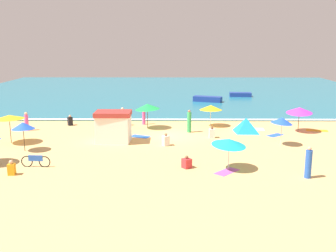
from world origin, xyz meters
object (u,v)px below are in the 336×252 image
at_px(beach_umbrella_0, 229,142).
at_px(beachgoer_0, 189,122).
at_px(lifeguard_cabana, 113,126).
at_px(beachgoer_4, 212,133).
at_px(beachgoer_1, 166,140).
at_px(small_boat_0, 240,95).
at_px(beachgoer_9, 144,116).
at_px(beachgoer_5, 308,163).
at_px(small_boat_1, 208,99).
at_px(beachgoer_6, 70,121).
at_px(beach_umbrella_4, 23,126).
at_px(parked_bicycle, 36,161).
at_px(beachgoer_3, 27,122).
at_px(beachgoer_10, 12,168).
at_px(beach_umbrella_1, 299,110).
at_px(beachgoer_11, 187,163).
at_px(beachgoer_8, 123,117).
at_px(beach_umbrella_6, 211,108).
at_px(beach_umbrella_2, 9,117).
at_px(beachgoer_7, 110,120).
at_px(beach_umbrella_5, 282,121).
at_px(beach_umbrella_3, 147,107).
at_px(beach_tent, 246,125).

relative_size(beach_umbrella_0, beachgoer_0, 1.52).
distance_m(lifeguard_cabana, beachgoer_4, 7.73).
distance_m(beachgoer_1, small_boat_0, 27.04).
height_order(beachgoer_4, beachgoer_9, beachgoer_9).
distance_m(beachgoer_5, small_boat_1, 27.76).
bearing_deg(beachgoer_6, beachgoer_5, -39.64).
relative_size(beachgoer_1, beachgoer_9, 0.55).
distance_m(beach_umbrella_4, parked_bicycle, 4.33).
relative_size(beachgoer_1, beachgoer_5, 0.51).
distance_m(lifeguard_cabana, beachgoer_6, 7.70).
relative_size(beachgoer_3, beachgoer_10, 1.82).
xyz_separation_m(beach_umbrella_1, beachgoer_5, (-3.01, -11.49, -1.01)).
distance_m(beachgoer_9, beachgoer_11, 13.14).
relative_size(beachgoer_0, beachgoer_8, 1.15).
bearing_deg(beach_umbrella_1, beachgoer_11, -134.89).
relative_size(beach_umbrella_6, beachgoer_6, 2.60).
xyz_separation_m(beach_umbrella_6, small_boat_1, (0.96, 13.89, -1.27)).
relative_size(beach_umbrella_2, beachgoer_11, 4.00).
bearing_deg(beachgoer_10, beachgoer_11, 7.65).
bearing_deg(beachgoer_9, parked_bicycle, -114.52).
height_order(beach_umbrella_1, beachgoer_7, beach_umbrella_1).
relative_size(beach_umbrella_6, beachgoer_4, 2.71).
distance_m(beachgoer_4, small_boat_1, 18.26).
relative_size(beach_umbrella_0, beach_umbrella_5, 1.35).
bearing_deg(beachgoer_3, beachgoer_10, -74.45).
bearing_deg(beachgoer_6, beachgoer_9, 4.12).
bearing_deg(beachgoer_1, beachgoer_3, 157.74).
height_order(beach_umbrella_1, beach_umbrella_3, beach_umbrella_3).
bearing_deg(beachgoer_4, beach_umbrella_3, 147.66).
relative_size(beach_tent, small_boat_0, 0.89).
bearing_deg(beachgoer_10, beach_tent, 35.29).
bearing_deg(beachgoer_3, beach_umbrella_3, 4.96).
distance_m(beach_umbrella_6, beachgoer_3, 15.98).
distance_m(beach_umbrella_5, small_boat_0, 25.15).
height_order(beach_umbrella_3, small_boat_0, beach_umbrella_3).
distance_m(beachgoer_6, beachgoer_7, 3.61).
bearing_deg(beach_umbrella_5, beachgoer_3, 166.97).
relative_size(beach_umbrella_3, beachgoer_8, 1.61).
height_order(beachgoer_4, small_boat_0, beachgoer_4).
xyz_separation_m(beach_umbrella_3, beach_tent, (8.31, -1.44, -1.31)).
height_order(beachgoer_8, beachgoer_11, beachgoer_8).
height_order(beach_umbrella_4, beachgoer_11, beach_umbrella_4).
bearing_deg(beachgoer_7, beachgoer_8, -33.25).
bearing_deg(beachgoer_3, beachgoer_8, 14.35).
bearing_deg(beachgoer_0, beach_umbrella_0, -78.95).
xyz_separation_m(beachgoer_1, beachgoer_3, (-11.93, 4.88, 0.36)).
bearing_deg(beach_umbrella_6, beachgoer_7, 174.05).
height_order(beach_umbrella_3, beachgoer_7, beach_umbrella_3).
bearing_deg(beach_umbrella_1, small_boat_0, 93.79).
xyz_separation_m(beach_umbrella_2, beachgoer_8, (7.60, 6.33, -1.21)).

